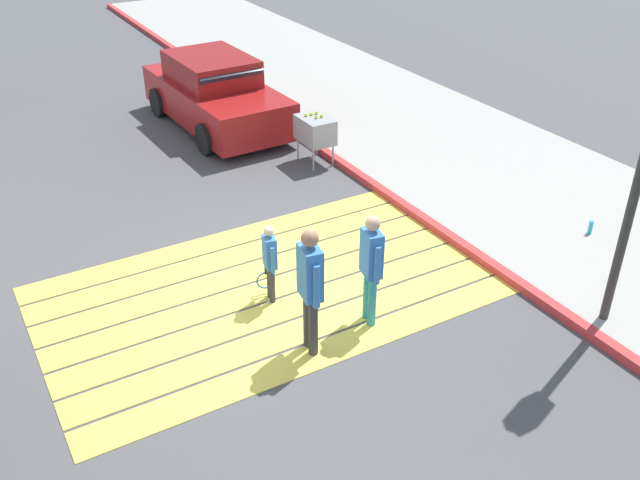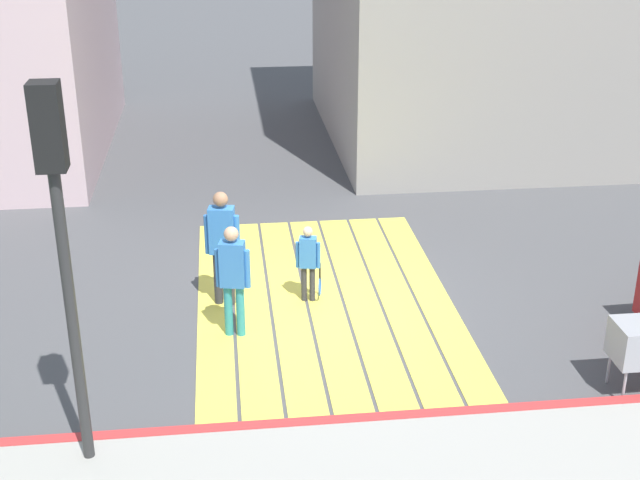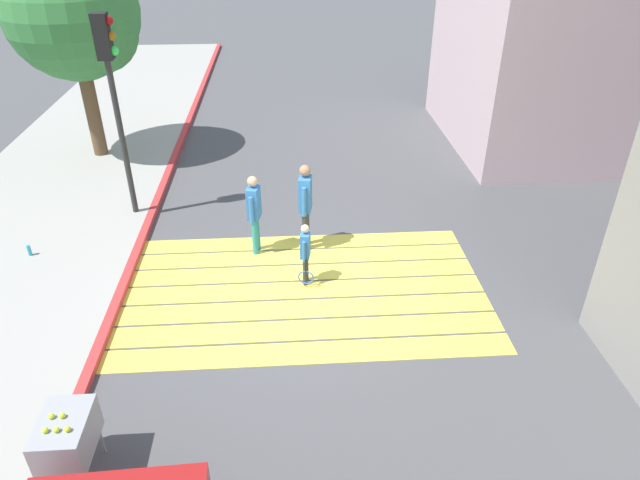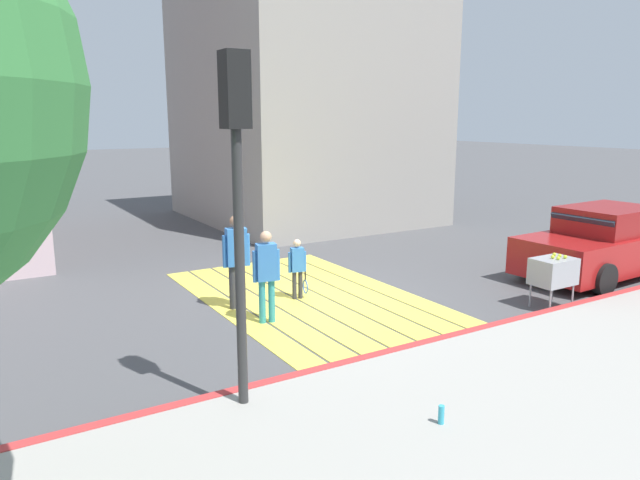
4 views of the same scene
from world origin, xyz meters
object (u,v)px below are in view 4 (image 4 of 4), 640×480
traffic_light_corner (236,162)px  tennis_ball_cart (553,271)px  pedestrian_adult_lead (236,255)px  pedestrian_adult_trailing (266,270)px  car_parked_near_curb (603,244)px  pedestrian_child_with_racket (298,266)px  water_bottle (441,415)px

traffic_light_corner → tennis_ball_cart: size_ratio=4.17×
pedestrian_adult_lead → pedestrian_adult_trailing: 1.00m
car_parked_near_curb → pedestrian_adult_lead: size_ratio=2.45×
car_parked_near_curb → pedestrian_child_with_racket: 7.04m
water_bottle → pedestrian_child_with_racket: (5.28, -1.10, 0.44)m
traffic_light_corner → tennis_ball_cart: traffic_light_corner is taller
pedestrian_adult_lead → pedestrian_adult_trailing: pedestrian_adult_lead is taller
car_parked_near_curb → water_bottle: car_parked_near_curb is taller
tennis_ball_cart → pedestrian_adult_lead: 5.92m
pedestrian_adult_lead → car_parked_near_curb: bearing=-104.6°
pedestrian_adult_lead → pedestrian_child_with_racket: (-0.06, -1.26, -0.36)m
pedestrian_adult_trailing → pedestrian_child_with_racket: pedestrian_adult_trailing is taller
traffic_light_corner → pedestrian_child_with_racket: size_ratio=3.51×
car_parked_near_curb → pedestrian_adult_lead: pedestrian_adult_lead is taller
car_parked_near_curb → pedestrian_adult_trailing: size_ratio=2.67×
traffic_light_corner → pedestrian_child_with_racket: (3.61, -2.79, -2.36)m
traffic_light_corner → pedestrian_adult_lead: (3.67, -1.54, -2.00)m
tennis_ball_cart → pedestrian_child_with_racket: pedestrian_child_with_racket is taller
car_parked_near_curb → tennis_ball_cart: car_parked_near_curb is taller
pedestrian_adult_trailing → traffic_light_corner: bearing=148.3°
pedestrian_adult_lead → pedestrian_child_with_racket: bearing=-92.7°
traffic_light_corner → water_bottle: size_ratio=19.27×
traffic_light_corner → car_parked_near_curb: bearing=-80.6°
tennis_ball_cart → pedestrian_child_with_racket: (2.93, 3.84, -0.02)m
pedestrian_adult_lead → pedestrian_child_with_racket: 1.31m
water_bottle → pedestrian_adult_trailing: 4.41m
pedestrian_adult_lead → pedestrian_adult_trailing: bearing=-172.7°
water_bottle → pedestrian_child_with_racket: bearing=-11.8°
car_parked_near_curb → pedestrian_child_with_racket: bearing=73.2°
tennis_ball_cart → pedestrian_adult_trailing: 5.37m
car_parked_near_curb → tennis_ball_cart: bearing=107.3°
water_bottle → pedestrian_adult_lead: bearing=1.7°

